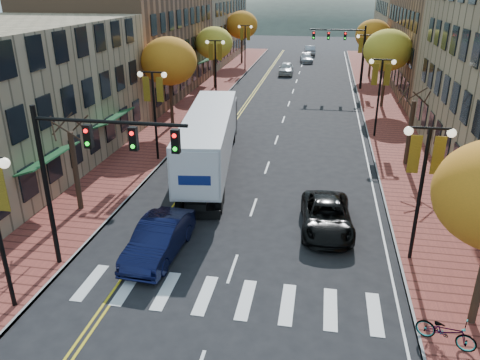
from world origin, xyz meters
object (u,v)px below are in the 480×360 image
at_px(semi_truck, 211,134).
at_px(navy_sedan, 159,239).
at_px(black_suv, 327,216).
at_px(bicycle, 446,331).

distance_m(semi_truck, navy_sedan, 10.96).
xyz_separation_m(navy_sedan, black_suv, (7.26, 3.69, -0.10)).
distance_m(navy_sedan, bicycle, 11.83).
bearing_deg(bicycle, semi_truck, 61.07).
relative_size(black_suv, bicycle, 2.72).
height_order(black_suv, bicycle, black_suv).
bearing_deg(semi_truck, black_suv, -51.35).
xyz_separation_m(semi_truck, navy_sedan, (0.17, -10.85, -1.50)).
bearing_deg(black_suv, semi_truck, 132.42).
distance_m(black_suv, bicycle, 8.48).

